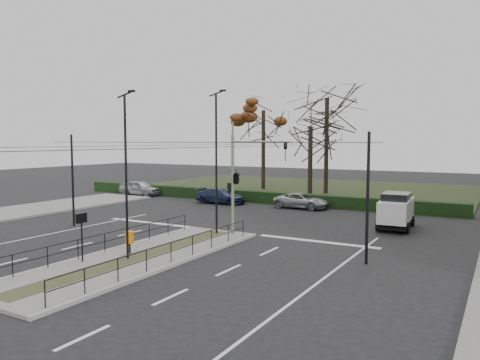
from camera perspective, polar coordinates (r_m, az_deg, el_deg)
The scene contains 18 objects.
ground at distance 24.78m, azimuth -8.41°, elevation -8.27°, with size 140.00×140.00×0.00m, color black.
median_island at distance 22.91m, azimuth -12.33°, elevation -9.23°, with size 4.40×15.00×0.14m, color slate.
park at distance 55.37m, azimuth 7.34°, elevation -0.97°, with size 38.00×26.00×0.10m, color #263219.
hedge at distance 43.30m, azimuth 0.56°, elevation -1.93°, with size 38.00×1.00×1.00m, color black.
median_railing at distance 22.63m, azimuth -12.54°, elevation -7.06°, with size 4.14×13.24×0.92m.
catenary at distance 25.53m, azimuth -6.26°, elevation -0.08°, with size 20.00×34.00×6.00m.
traffic_light at distance 27.16m, azimuth -0.28°, elevation 0.47°, with size 3.96×2.24×5.83m.
litter_bin at distance 23.39m, azimuth -13.31°, elevation -6.83°, with size 0.42×0.42×1.09m.
info_panel at distance 22.22m, azimuth -18.77°, elevation -5.06°, with size 0.13×0.58×2.21m.
streetlamp_median_near at distance 21.96m, azimuth -13.69°, elevation 0.68°, with size 0.64×0.13×7.70m.
streetlamp_median_far at distance 27.26m, azimuth -2.88°, elevation 2.29°, with size 0.70×0.14×8.35m.
parked_car_first at distance 48.92m, azimuth -12.09°, elevation -0.95°, with size 1.81×4.49×1.53m, color #999CA0.
parked_car_third at distance 41.80m, azimuth -2.37°, elevation -1.95°, with size 1.86×4.58×1.33m, color #20294C.
parked_car_fourth at distance 39.08m, azimuth 7.49°, elevation -2.52°, with size 2.09×4.52×1.26m, color #999CA0.
white_van at distance 31.45m, azimuth 18.49°, elevation -3.47°, with size 2.14×4.28×2.28m.
rust_tree at distance 53.82m, azimuth 2.88°, elevation 8.46°, with size 7.38×7.38×11.76m.
bare_tree_center at distance 49.68m, azimuth 10.56°, elevation 9.00°, with size 7.83×7.83×13.16m.
bare_tree_near at distance 45.47m, azimuth 8.60°, elevation 5.81°, with size 6.37×6.37×9.07m.
Camera 1 is at (14.95, -18.95, 5.59)m, focal length 35.00 mm.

